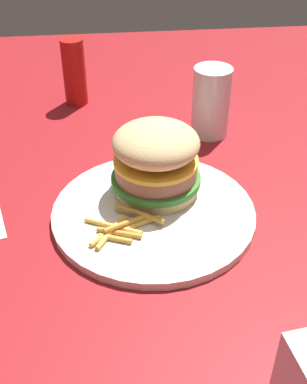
{
  "coord_description": "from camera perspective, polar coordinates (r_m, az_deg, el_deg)",
  "views": [
    {
      "loc": [
        -0.53,
        0.09,
        0.44
      ],
      "look_at": [
        0.01,
        0.03,
        0.04
      ],
      "focal_mm": 46.5,
      "sensor_mm": 36.0,
      "label": 1
    }
  ],
  "objects": [
    {
      "name": "fries_pile",
      "position": [
        0.66,
        -3.69,
        -4.02
      ],
      "size": [
        0.08,
        0.11,
        0.01
      ],
      "color": "gold",
      "rests_on": "plate"
    },
    {
      "name": "plate",
      "position": [
        0.7,
        -0.0,
        -2.37
      ],
      "size": [
        0.29,
        0.29,
        0.01
      ],
      "primitive_type": "cylinder",
      "color": "silver",
      "rests_on": "ground_plane"
    },
    {
      "name": "ground_plane",
      "position": [
        0.7,
        2.41,
        -3.14
      ],
      "size": [
        1.6,
        1.6,
        0.0
      ],
      "primitive_type": "plane",
      "color": "maroon"
    },
    {
      "name": "sandwich",
      "position": [
        0.7,
        0.28,
        3.73
      ],
      "size": [
        0.13,
        0.13,
        0.11
      ],
      "color": "tan",
      "rests_on": "plate"
    },
    {
      "name": "ketchup_bottle",
      "position": [
        1.0,
        -9.08,
        13.43
      ],
      "size": [
        0.04,
        0.04,
        0.13
      ],
      "primitive_type": "cylinder",
      "color": "#B21914",
      "rests_on": "ground_plane"
    },
    {
      "name": "drink_glass",
      "position": [
        0.88,
        6.59,
        9.77
      ],
      "size": [
        0.07,
        0.07,
        0.12
      ],
      "color": "silver",
      "rests_on": "ground_plane"
    }
  ]
}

